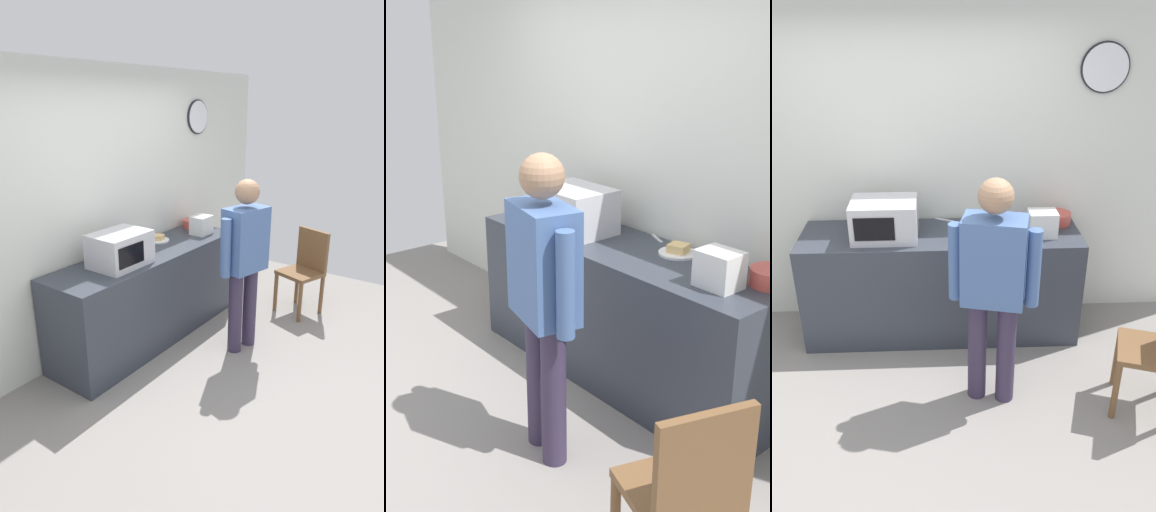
% 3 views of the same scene
% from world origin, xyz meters
% --- Properties ---
extents(ground_plane, '(6.00, 6.00, 0.00)m').
position_xyz_m(ground_plane, '(0.00, 0.00, 0.00)').
color(ground_plane, gray).
extents(back_wall, '(5.40, 0.13, 2.60)m').
position_xyz_m(back_wall, '(0.01, 1.60, 1.30)').
color(back_wall, silver).
rests_on(back_wall, ground_plane).
extents(kitchen_counter, '(2.22, 0.62, 0.90)m').
position_xyz_m(kitchen_counter, '(0.25, 1.22, 0.45)').
color(kitchen_counter, '#333842').
rests_on(kitchen_counter, ground_plane).
extents(microwave, '(0.50, 0.39, 0.30)m').
position_xyz_m(microwave, '(-0.18, 1.18, 1.05)').
color(microwave, silver).
rests_on(microwave, kitchen_counter).
extents(sandwich_plate, '(0.24, 0.24, 0.07)m').
position_xyz_m(sandwich_plate, '(0.57, 1.37, 0.93)').
color(sandwich_plate, white).
rests_on(sandwich_plate, kitchen_counter).
extents(toaster, '(0.22, 0.18, 0.20)m').
position_xyz_m(toaster, '(1.05, 1.15, 1.00)').
color(toaster, silver).
rests_on(toaster, kitchen_counter).
extents(fork_utensil, '(0.07, 0.17, 0.01)m').
position_xyz_m(fork_utensil, '(-0.16, 1.44, 0.91)').
color(fork_utensil, silver).
rests_on(fork_utensil, kitchen_counter).
extents(spoon_utensil, '(0.16, 0.09, 0.01)m').
position_xyz_m(spoon_utensil, '(0.29, 1.49, 0.91)').
color(spoon_utensil, silver).
rests_on(spoon_utensil, kitchen_counter).
extents(person_standing, '(0.58, 0.32, 1.64)m').
position_xyz_m(person_standing, '(0.59, 0.36, 0.96)').
color(person_standing, '#362C46').
rests_on(person_standing, ground_plane).
extents(wooden_chair, '(0.51, 0.51, 0.94)m').
position_xyz_m(wooden_chair, '(1.70, 0.19, 0.52)').
color(wooden_chair, brown).
rests_on(wooden_chair, ground_plane).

